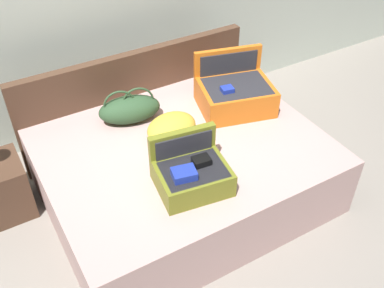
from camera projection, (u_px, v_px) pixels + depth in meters
The scene contains 7 objects.
ground_plane at pixel (211, 228), 3.30m from camera, with size 12.00×12.00×0.00m, color gray.
bed at pixel (184, 171), 3.41m from camera, with size 2.01×1.59×0.51m, color #BC9993.
headboard at pixel (136, 99), 3.85m from camera, with size 2.05×0.08×0.88m, color #4C3323.
hard_case_large at pixel (235, 93), 3.56m from camera, with size 0.66×0.59×0.42m.
hard_case_medium at pixel (191, 173), 2.87m from camera, with size 0.50×0.45×0.34m.
duffel_bag at pixel (130, 109), 3.43m from camera, with size 0.52×0.34×0.29m.
pillow_near_headboard at pixel (172, 128), 3.27m from camera, with size 0.39×0.30×0.18m, color gold.
Camera 1 is at (-1.21, -1.80, 2.57)m, focal length 41.73 mm.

